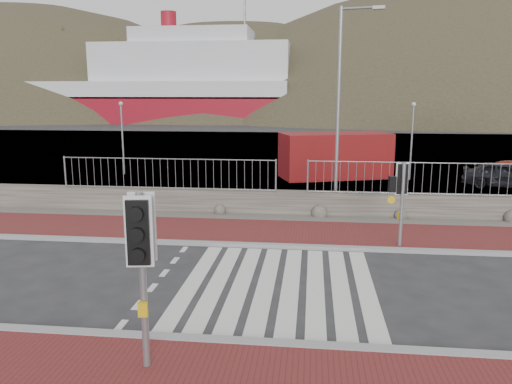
# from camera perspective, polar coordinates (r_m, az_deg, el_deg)

# --- Properties ---
(ground) EXTENTS (220.00, 220.00, 0.00)m
(ground) POSITION_cam_1_polar(r_m,az_deg,el_deg) (12.36, 2.55, -10.61)
(ground) COLOR #28282B
(ground) RESTS_ON ground
(sidewalk_far) EXTENTS (40.00, 3.00, 0.08)m
(sidewalk_far) POSITION_cam_1_polar(r_m,az_deg,el_deg) (16.60, 3.64, -4.71)
(sidewalk_far) COLOR maroon
(sidewalk_far) RESTS_ON ground
(kerb_near) EXTENTS (40.00, 0.25, 0.12)m
(kerb_near) POSITION_cam_1_polar(r_m,az_deg,el_deg) (9.63, 1.25, -16.98)
(kerb_near) COLOR gray
(kerb_near) RESTS_ON ground
(kerb_far) EXTENTS (40.00, 0.25, 0.12)m
(kerb_far) POSITION_cam_1_polar(r_m,az_deg,el_deg) (15.16, 3.35, -6.22)
(kerb_far) COLOR gray
(kerb_far) RESTS_ON ground
(zebra_crossing) EXTENTS (4.62, 5.60, 0.01)m
(zebra_crossing) POSITION_cam_1_polar(r_m,az_deg,el_deg) (12.36, 2.55, -10.59)
(zebra_crossing) COLOR silver
(zebra_crossing) RESTS_ON ground
(gravel_strip) EXTENTS (40.00, 1.50, 0.06)m
(gravel_strip) POSITION_cam_1_polar(r_m,az_deg,el_deg) (18.53, 3.95, -3.04)
(gravel_strip) COLOR #59544C
(gravel_strip) RESTS_ON ground
(stone_wall) EXTENTS (40.00, 0.60, 0.90)m
(stone_wall) POSITION_cam_1_polar(r_m,az_deg,el_deg) (19.21, 4.08, -1.24)
(stone_wall) COLOR #4C463F
(stone_wall) RESTS_ON ground
(railing) EXTENTS (18.07, 0.07, 1.22)m
(railing) POSITION_cam_1_polar(r_m,az_deg,el_deg) (18.82, 4.12, 2.74)
(railing) COLOR gray
(railing) RESTS_ON stone_wall
(quay) EXTENTS (120.00, 40.00, 0.50)m
(quay) POSITION_cam_1_polar(r_m,az_deg,el_deg) (39.62, 5.37, 4.56)
(quay) COLOR #4C4C4F
(quay) RESTS_ON ground
(water) EXTENTS (220.00, 50.00, 0.05)m
(water) POSITION_cam_1_polar(r_m,az_deg,el_deg) (74.49, 5.95, 7.68)
(water) COLOR #3F4C54
(water) RESTS_ON ground
(ferry) EXTENTS (50.00, 16.00, 20.00)m
(ferry) POSITION_cam_1_polar(r_m,az_deg,el_deg) (83.32, -11.50, 11.58)
(ferry) COLOR maroon
(ferry) RESTS_ON ground
(hills_backdrop) EXTENTS (254.00, 90.00, 100.00)m
(hills_backdrop) POSITION_cam_1_polar(r_m,az_deg,el_deg) (103.30, 9.60, -4.41)
(hills_backdrop) COLOR #2E321E
(hills_backdrop) RESTS_ON ground
(traffic_signal_near) EXTENTS (0.47, 0.33, 3.07)m
(traffic_signal_near) POSITION_cam_1_polar(r_m,az_deg,el_deg) (8.27, -12.96, -5.86)
(traffic_signal_near) COLOR gray
(traffic_signal_near) RESTS_ON ground
(traffic_signal_far) EXTENTS (0.64, 0.29, 2.62)m
(traffic_signal_far) POSITION_cam_1_polar(r_m,az_deg,el_deg) (15.27, 16.32, 0.61)
(traffic_signal_far) COLOR gray
(traffic_signal_far) RESTS_ON ground
(streetlight) EXTENTS (1.63, 0.50, 7.73)m
(streetlight) POSITION_cam_1_polar(r_m,az_deg,el_deg) (19.55, 9.79, 10.37)
(streetlight) COLOR gray
(streetlight) RESTS_ON ground
(shipping_container) EXTENTS (6.34, 4.16, 2.44)m
(shipping_container) POSITION_cam_1_polar(r_m,az_deg,el_deg) (27.81, 9.03, 4.15)
(shipping_container) COLOR maroon
(shipping_container) RESTS_ON ground
(car_a) EXTENTS (4.10, 2.66, 1.30)m
(car_a) POSITION_cam_1_polar(r_m,az_deg,el_deg) (27.35, 26.46, 1.77)
(car_a) COLOR black
(car_a) RESTS_ON ground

